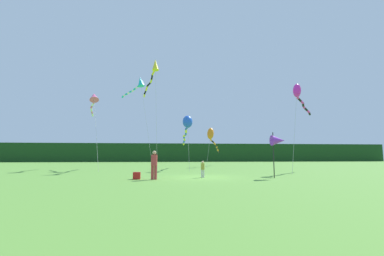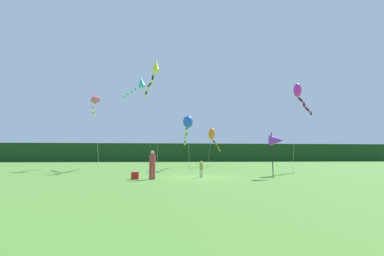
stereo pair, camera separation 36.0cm
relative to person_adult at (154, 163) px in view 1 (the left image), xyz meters
name	(u,v)px [view 1 (the left image)]	position (x,y,z in m)	size (l,w,h in m)	color
ground_plane	(201,177)	(3.09, 1.41, -0.98)	(120.00, 120.00, 0.00)	#5B9338
distant_treeline	(176,153)	(3.09, 46.41, 1.21)	(108.00, 3.29, 4.38)	#193D19
person_adult	(154,163)	(0.00, 0.00, 0.00)	(0.39, 0.39, 1.75)	#B23338
person_child	(203,168)	(3.17, 1.14, -0.36)	(0.24, 0.24, 1.10)	silver
cooler_box	(137,176)	(-1.06, 0.31, -0.76)	(0.44, 0.34, 0.44)	red
banner_flag_pole	(278,141)	(8.11, 0.30, 1.45)	(0.90, 0.70, 2.99)	black
kite_orange	(212,137)	(6.73, 17.23, 3.00)	(3.44, 8.54, 5.17)	#B2B2B2
kite_blue	(187,125)	(2.84, 9.96, 3.65)	(1.01, 7.66, 5.59)	#B2B2B2
kite_magenta	(299,94)	(12.70, 5.63, 6.05)	(4.99, 5.27, 7.97)	#B2B2B2
kite_rainbow	(94,99)	(-7.26, 12.29, 6.65)	(3.33, 8.88, 8.46)	#B2B2B2
kite_cyan	(139,83)	(-2.54, 13.36, 8.86)	(4.26, 4.21, 10.67)	#B2B2B2
kite_yellow	(153,71)	(-0.82, 11.90, 9.89)	(2.30, 8.17, 11.96)	#B2B2B2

